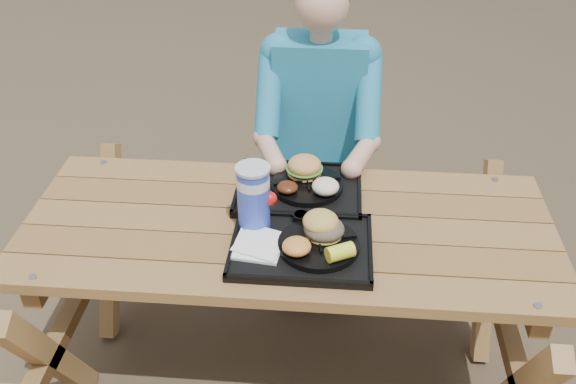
{
  "coord_description": "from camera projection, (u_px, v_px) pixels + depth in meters",
  "views": [
    {
      "loc": [
        0.14,
        -1.73,
        2.06
      ],
      "look_at": [
        0.0,
        0.0,
        0.88
      ],
      "focal_mm": 40.0,
      "sensor_mm": 36.0,
      "label": 1
    }
  ],
  "objects": [
    {
      "name": "diner",
      "position": [
        318.0,
        147.0,
        2.82
      ],
      "size": [
        0.48,
        0.84,
        1.28
      ],
      "primitive_type": null,
      "color": "#1A9EB9",
      "rests_on": "ground"
    },
    {
      "name": "corn_cob",
      "position": [
        340.0,
        252.0,
        1.95
      ],
      "size": [
        0.11,
        0.11,
        0.05
      ],
      "primitive_type": null,
      "rotation": [
        0.0,
        0.0,
        0.48
      ],
      "color": "#FBFA34",
      "rests_on": "plate_near"
    },
    {
      "name": "potato_salad",
      "position": [
        326.0,
        186.0,
        2.24
      ],
      "size": [
        0.1,
        0.1,
        0.05
      ],
      "primitive_type": "ellipsoid",
      "color": "white",
      "rests_on": "plate_far"
    },
    {
      "name": "condiment_bbq",
      "position": [
        301.0,
        218.0,
        2.14
      ],
      "size": [
        0.06,
        0.06,
        0.03
      ],
      "primitive_type": "cylinder",
      "color": "#320805",
      "rests_on": "tray_near"
    },
    {
      "name": "burger",
      "position": [
        305.0,
        161.0,
        2.32
      ],
      "size": [
        0.13,
        0.13,
        0.11
      ],
      "primitive_type": null,
      "color": "#D9924C",
      "rests_on": "plate_far"
    },
    {
      "name": "baked_beans",
      "position": [
        287.0,
        187.0,
        2.25
      ],
      "size": [
        0.08,
        0.08,
        0.03
      ],
      "primitive_type": "ellipsoid",
      "color": "#522310",
      "rests_on": "plate_far"
    },
    {
      "name": "tray_far",
      "position": [
        299.0,
        191.0,
        2.32
      ],
      "size": [
        0.45,
        0.35,
        0.02
      ],
      "primitive_type": "cube",
      "color": "black",
      "rests_on": "picnic_table"
    },
    {
      "name": "plate_near",
      "position": [
        319.0,
        245.0,
        2.03
      ],
      "size": [
        0.26,
        0.26,
        0.02
      ],
      "primitive_type": "cylinder",
      "color": "black",
      "rests_on": "tray_near"
    },
    {
      "name": "plate_far",
      "position": [
        307.0,
        185.0,
        2.31
      ],
      "size": [
        0.26,
        0.26,
        0.02
      ],
      "primitive_type": "cylinder",
      "color": "black",
      "rests_on": "tray_far"
    },
    {
      "name": "cutlery_far",
      "position": [
        251.0,
        183.0,
        2.34
      ],
      "size": [
        0.1,
        0.15,
        0.01
      ],
      "primitive_type": "cube",
      "rotation": [
        0.0,
        0.0,
        0.49
      ],
      "color": "black",
      "rests_on": "tray_far"
    },
    {
      "name": "condiment_mustard",
      "position": [
        323.0,
        218.0,
        2.14
      ],
      "size": [
        0.06,
        0.06,
        0.03
      ],
      "primitive_type": "cylinder",
      "color": "yellow",
      "rests_on": "tray_near"
    },
    {
      "name": "sandwich",
      "position": [
        324.0,
        220.0,
        2.02
      ],
      "size": [
        0.12,
        0.12,
        0.13
      ],
      "primitive_type": null,
      "color": "gold",
      "rests_on": "plate_near"
    },
    {
      "name": "soda_cup",
      "position": [
        254.0,
        198.0,
        2.08
      ],
      "size": [
        0.11,
        0.11,
        0.21
      ],
      "primitive_type": "cylinder",
      "color": "#1932BD",
      "rests_on": "tray_near"
    },
    {
      "name": "picnic_table",
      "position": [
        288.0,
        304.0,
        2.38
      ],
      "size": [
        1.8,
        1.49,
        0.75
      ],
      "primitive_type": null,
      "color": "#999999",
      "rests_on": "ground"
    },
    {
      "name": "mac_cheese",
      "position": [
        297.0,
        246.0,
        1.97
      ],
      "size": [
        0.09,
        0.09,
        0.05
      ],
      "primitive_type": "ellipsoid",
      "color": "gold",
      "rests_on": "plate_near"
    },
    {
      "name": "napkin_stack",
      "position": [
        258.0,
        245.0,
        2.03
      ],
      "size": [
        0.17,
        0.17,
        0.02
      ],
      "primitive_type": "cube",
      "rotation": [
        0.0,
        0.0,
        -0.12
      ],
      "color": "white",
      "rests_on": "tray_near"
    },
    {
      "name": "ground",
      "position": [
        288.0,
        372.0,
        2.59
      ],
      "size": [
        60.0,
        60.0,
        0.0
      ],
      "primitive_type": "plane",
      "color": "#999999",
      "rests_on": "ground"
    },
    {
      "name": "tray_near",
      "position": [
        301.0,
        248.0,
        2.05
      ],
      "size": [
        0.45,
        0.35,
        0.02
      ],
      "primitive_type": "cube",
      "color": "black",
      "rests_on": "picnic_table"
    }
  ]
}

